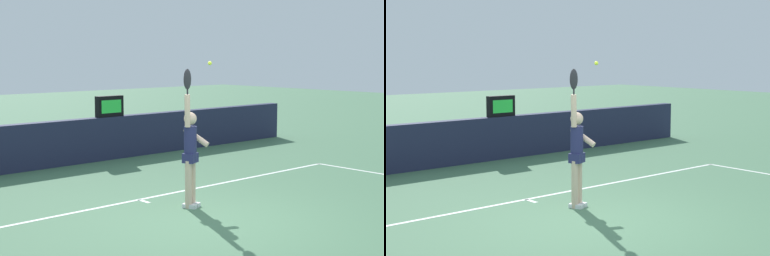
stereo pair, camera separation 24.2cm
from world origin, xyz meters
The scene contains 6 objects.
ground_plane centered at (0.00, 0.00, 0.00)m, with size 60.00×60.00×0.00m, color #46704F.
court_lines centered at (0.00, -0.98, 0.00)m, with size 10.70×5.94×0.00m.
back_wall centered at (0.00, 5.78, 0.52)m, with size 16.36×0.28×1.05m.
speed_display centered at (2.02, 5.78, 1.30)m, with size 0.73×0.18×0.51m.
tennis_player centered at (0.34, 0.92, 0.96)m, with size 0.50×0.46×2.34m.
tennis_ball centered at (0.52, 0.65, 2.43)m, with size 0.07×0.07×0.07m.
Camera 1 is at (-6.31, -6.53, 2.58)m, focal length 56.58 mm.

